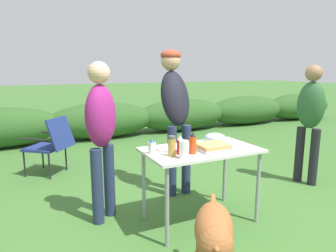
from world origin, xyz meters
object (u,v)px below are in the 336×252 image
at_px(folding_table, 201,156).
at_px(paper_cup_stack, 184,150).
at_px(hot_sauce_bottle, 193,143).
at_px(standing_person_in_red_jacket, 175,102).
at_px(standing_person_in_olive_jacket, 101,127).
at_px(camp_chair_green_behind_table, 51,143).
at_px(standing_person_in_dark_puffer, 310,114).
at_px(dog, 214,238).
at_px(food_tray, 212,147).
at_px(plate_stack, 169,148).
at_px(mixing_bowl, 215,137).
at_px(spice_jar, 172,146).
at_px(ketchup_bottle, 180,145).
at_px(mayo_bottle, 152,147).

height_order(folding_table, paper_cup_stack, paper_cup_stack).
distance_m(hot_sauce_bottle, standing_person_in_red_jacket, 0.99).
bearing_deg(standing_person_in_olive_jacket, paper_cup_stack, -89.21).
bearing_deg(camp_chair_green_behind_table, standing_person_in_dark_puffer, -81.47).
height_order(paper_cup_stack, standing_person_in_dark_puffer, standing_person_in_dark_puffer).
distance_m(standing_person_in_red_jacket, dog, 2.00).
bearing_deg(food_tray, paper_cup_stack, -158.24).
relative_size(food_tray, standing_person_in_dark_puffer, 0.21).
relative_size(hot_sauce_bottle, camp_chair_green_behind_table, 0.24).
distance_m(plate_stack, mixing_bowl, 0.57).
relative_size(spice_jar, standing_person_in_olive_jacket, 0.12).
height_order(folding_table, ketchup_bottle, ketchup_bottle).
distance_m(folding_table, dog, 1.14).
xyz_separation_m(spice_jar, standing_person_in_red_jacket, (0.48, 0.89, 0.28)).
bearing_deg(spice_jar, paper_cup_stack, -65.33).
bearing_deg(paper_cup_stack, mixing_bowl, 33.62).
relative_size(mixing_bowl, dog, 0.29).
bearing_deg(mayo_bottle, standing_person_in_olive_jacket, 132.65).
bearing_deg(dog, paper_cup_stack, -72.47).
distance_m(folding_table, plate_stack, 0.32).
height_order(mayo_bottle, ketchup_bottle, ketchup_bottle).
xyz_separation_m(standing_person_in_red_jacket, dog, (-0.64, -1.79, -0.62)).
relative_size(spice_jar, ketchup_bottle, 1.07).
xyz_separation_m(folding_table, paper_cup_stack, (-0.31, -0.22, 0.16)).
distance_m(spice_jar, standing_person_in_red_jacket, 1.05).
height_order(standing_person_in_dark_puffer, camp_chair_green_behind_table, standing_person_in_dark_puffer).
bearing_deg(standing_person_in_dark_puffer, ketchup_bottle, -97.09).
height_order(paper_cup_stack, dog, paper_cup_stack).
xyz_separation_m(food_tray, spice_jar, (-0.45, -0.04, 0.06)).
distance_m(ketchup_bottle, standing_person_in_red_jacket, 1.00).
xyz_separation_m(plate_stack, hot_sauce_bottle, (0.13, -0.22, 0.08)).
bearing_deg(camp_chair_green_behind_table, dog, -127.86).
bearing_deg(standing_person_in_red_jacket, dog, -107.35).
bearing_deg(plate_stack, camp_chair_green_behind_table, 114.95).
distance_m(paper_cup_stack, standing_person_in_olive_jacket, 0.87).
bearing_deg(folding_table, standing_person_in_olive_jacket, 152.41).
height_order(standing_person_in_olive_jacket, standing_person_in_dark_puffer, standing_person_in_olive_jacket).
relative_size(folding_table, paper_cup_stack, 6.95).
distance_m(mixing_bowl, spice_jar, 0.69).
distance_m(folding_table, camp_chair_green_behind_table, 2.41).
height_order(spice_jar, dog, spice_jar).
bearing_deg(paper_cup_stack, ketchup_bottle, 74.22).
distance_m(standing_person_in_olive_jacket, standing_person_in_dark_puffer, 2.66).
relative_size(plate_stack, mixing_bowl, 1.14).
xyz_separation_m(ketchup_bottle, standing_person_in_olive_jacket, (-0.59, 0.52, 0.12)).
bearing_deg(standing_person_in_red_jacket, standing_person_in_dark_puffer, -15.19).
bearing_deg(paper_cup_stack, food_tray, 21.76).
relative_size(spice_jar, standing_person_in_dark_puffer, 0.12).
bearing_deg(hot_sauce_bottle, standing_person_in_red_jacket, 72.98).
relative_size(food_tray, ketchup_bottle, 1.94).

